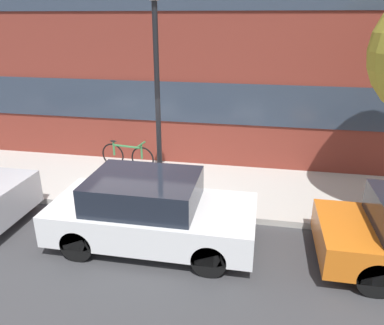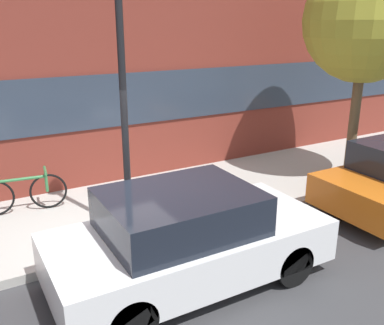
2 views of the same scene
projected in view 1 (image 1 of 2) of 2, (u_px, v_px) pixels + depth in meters
name	position (u px, v px, depth m)	size (l,w,h in m)	color
ground_plane	(135.00, 213.00, 8.35)	(56.00, 56.00, 0.00)	#38383A
sidewalk_strip	(153.00, 184.00, 9.65)	(28.00, 2.89, 0.14)	#B2AFA8
rowhouse_facade	(167.00, 6.00, 9.83)	(28.00, 1.02, 8.69)	maroon
parked_car_white	(151.00, 211.00, 7.02)	(3.82, 1.74, 1.37)	silver
bicycle	(128.00, 155.00, 10.32)	(1.58, 0.44, 0.77)	black
lamp_post	(157.00, 79.00, 7.67)	(0.32, 0.32, 4.43)	black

